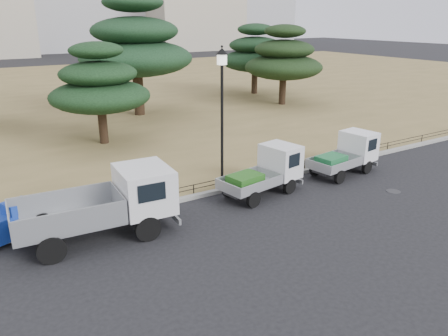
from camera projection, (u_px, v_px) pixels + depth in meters
ground at (252, 216)px, 16.28m from camera, size 220.00×220.00×0.00m
lawn at (63, 95)px, 40.83m from camera, size 120.00×56.00×0.15m
curb at (216, 191)px, 18.34m from camera, size 120.00×0.25×0.16m
truck_large at (105, 202)px, 14.37m from camera, size 5.22×2.35×2.23m
truck_kei_front at (266, 171)px, 18.09m from camera, size 3.84×2.12×1.92m
truck_kei_rear at (347, 154)px, 20.47m from camera, size 3.73×1.96×1.87m
street_lamp at (222, 96)px, 17.52m from camera, size 0.51×0.51×5.74m
pipe_fence at (215, 182)px, 18.34m from camera, size 38.00×0.04×0.40m
tarp_pile at (9, 221)px, 14.49m from camera, size 2.07×1.83×1.14m
manhole at (393, 191)px, 18.54m from camera, size 0.60×0.60×0.01m
pine_center_left at (99, 86)px, 24.11m from camera, size 5.55×5.55×5.65m
pine_center_right at (136, 46)px, 30.91m from camera, size 8.02×8.02×8.51m
pine_east_near at (284, 59)px, 35.17m from camera, size 6.29×6.29×6.35m
pine_east_far at (255, 54)px, 40.34m from camera, size 6.32×6.32×6.35m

